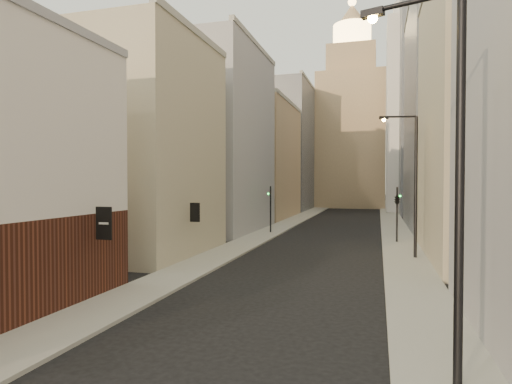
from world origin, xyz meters
name	(u,v)px	position (x,y,z in m)	size (l,w,h in m)	color
sidewalk_left	(294,221)	(-6.50, 55.00, 0.07)	(3.00, 140.00, 0.15)	#99988C
sidewalk_right	(393,223)	(6.50, 55.00, 0.07)	(3.00, 140.00, 0.15)	#99988C
left_bldg_beige	(148,148)	(-12.00, 26.00, 8.00)	(8.00, 12.00, 16.00)	#B3A98C
left_bldg_grey	(223,141)	(-12.00, 42.00, 10.00)	(8.00, 16.00, 20.00)	#999A9F
left_bldg_tan	(264,162)	(-12.00, 60.00, 8.50)	(8.00, 18.00, 17.00)	tan
left_bldg_wingrid	(290,148)	(-12.00, 80.00, 12.00)	(8.00, 20.00, 24.00)	gray
right_bldg_beige	(490,116)	(12.00, 30.00, 10.00)	(8.00, 16.00, 20.00)	#B3A98C
right_bldg_wingrid	(446,115)	(12.00, 50.00, 13.00)	(8.00, 20.00, 26.00)	gray
highrise	(460,64)	(18.00, 78.00, 25.66)	(21.00, 23.00, 51.20)	gray
clock_tower	(351,125)	(-1.00, 92.00, 17.63)	(14.00, 14.00, 44.90)	tan
white_tower	(410,107)	(10.00, 78.00, 18.61)	(8.00, 8.00, 41.50)	silver
streetlamp_near	(449,165)	(6.37, 9.23, 5.90)	(2.62, 1.05, 10.34)	black
streetlamp_mid	(412,178)	(6.92, 29.15, 5.77)	(2.62, 0.72, 10.10)	black
traffic_light_left	(271,202)	(-6.21, 40.81, 3.37)	(0.53, 0.39, 5.00)	black
traffic_light_right	(397,199)	(6.26, 37.01, 3.91)	(0.66, 0.66, 5.00)	black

